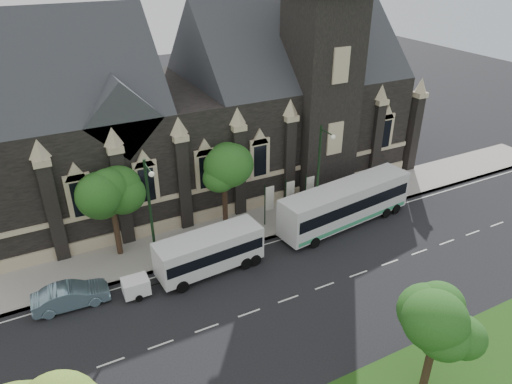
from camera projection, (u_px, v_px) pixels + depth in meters
ground at (249, 313)px, 30.96m from camera, size 160.00×160.00×0.00m
sidewalk at (197, 240)px, 38.37m from camera, size 80.00×5.00×0.15m
museum at (208, 104)px, 43.89m from camera, size 40.00×17.70×29.90m
tree_park_east at (438, 319)px, 23.97m from camera, size 3.40×3.40×6.28m
tree_walk_right at (225, 163)px, 37.91m from camera, size 4.08×4.08×7.80m
tree_walk_left at (112, 188)px, 34.30m from camera, size 3.91×3.91×7.64m
street_lamp_near at (320, 172)px, 38.15m from camera, size 0.36×1.88×9.00m
street_lamp_mid at (151, 212)px, 32.49m from camera, size 0.36×1.88×9.00m
banner_flag_left at (268, 201)px, 39.43m from camera, size 0.90×0.10×4.00m
banner_flag_center at (288, 196)px, 40.24m from camera, size 0.90×0.10×4.00m
banner_flag_right at (308, 191)px, 41.05m from camera, size 0.90×0.10×4.00m
tour_coach at (346, 203)px, 39.83m from camera, size 12.90×4.19×3.70m
shuttle_bus at (210, 250)px, 34.21m from camera, size 8.05×3.25×3.04m
box_trailer at (136, 286)px, 32.15m from camera, size 2.59×1.52×1.38m
sedan at (71, 296)px, 31.26m from camera, size 4.98×1.94×1.62m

